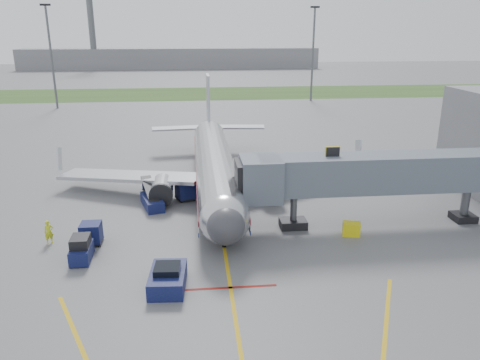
{
  "coord_description": "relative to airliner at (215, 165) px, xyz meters",
  "views": [
    {
      "loc": [
        -2.08,
        -30.38,
        15.93
      ],
      "look_at": [
        1.89,
        8.44,
        3.2
      ],
      "focal_mm": 35.0,
      "sensor_mm": 36.0,
      "label": 1
    }
  ],
  "objects": [
    {
      "name": "jet_bridge",
      "position": [
        12.86,
        -10.25,
        1.82
      ],
      "size": [
        25.3,
        4.0,
        6.9
      ],
      "color": "slate",
      "rests_on": "ground"
    },
    {
      "name": "control_tower",
      "position": [
        -40.0,
        149.75,
        14.68
      ],
      "size": [
        4.0,
        4.0,
        30.0
      ],
      "color": "#595B60",
      "rests_on": "ground"
    },
    {
      "name": "airliner",
      "position": [
        0.0,
        0.0,
        0.0
      ],
      "size": [
        32.1,
        35.67,
        10.25
      ],
      "color": "silver",
      "rests_on": "ground"
    },
    {
      "name": "apron_markings",
      "position": [
        -0.0,
        -22.65,
        -2.64
      ],
      "size": [
        21.52,
        50.0,
        0.01
      ],
      "color": "gold",
      "rests_on": "ground"
    },
    {
      "name": "pushback_tug",
      "position": [
        -4.0,
        -18.75,
        -2.01
      ],
      "size": [
        2.46,
        3.79,
        1.52
      ],
      "color": "#0D0E3A",
      "rests_on": "ground"
    },
    {
      "name": "baggage_cart_b",
      "position": [
        -6.58,
        0.91,
        -1.8
      ],
      "size": [
        1.79,
        1.79,
        1.65
      ],
      "color": "#0D0E3A",
      "rests_on": "ground"
    },
    {
      "name": "baggage_cart_c",
      "position": [
        -3.0,
        -2.63,
        -1.71
      ],
      "size": [
        2.19,
        2.19,
        1.83
      ],
      "color": "#0D0E3A",
      "rests_on": "ground"
    },
    {
      "name": "light_mast_right",
      "position": [
        25.0,
        59.75,
        8.13
      ],
      "size": [
        2.0,
        0.44,
        20.4
      ],
      "color": "#595B60",
      "rests_on": "ground"
    },
    {
      "name": "ramp_worker",
      "position": [
        -13.41,
        -11.28,
        -1.71
      ],
      "size": [
        0.81,
        0.72,
        1.87
      ],
      "primitive_type": "imported",
      "rotation": [
        0.0,
        0.0,
        0.5
      ],
      "color": "#C8D919",
      "rests_on": "ground"
    },
    {
      "name": "distant_terminal",
      "position": [
        -10.0,
        154.75,
        1.35
      ],
      "size": [
        120.0,
        14.0,
        8.0
      ],
      "primitive_type": "cube",
      "color": "slate",
      "rests_on": "ground"
    },
    {
      "name": "light_mast_left",
      "position": [
        -30.0,
        54.75,
        8.13
      ],
      "size": [
        2.0,
        0.44,
        20.4
      ],
      "color": "#595B60",
      "rests_on": "ground"
    },
    {
      "name": "grass_strip",
      "position": [
        -0.0,
        74.75,
        -2.64
      ],
      "size": [
        300.0,
        25.0,
        0.01
      ],
      "primitive_type": "cube",
      "color": "#2D4C1E",
      "rests_on": "ground"
    },
    {
      "name": "ground_power_cart",
      "position": [
        10.33,
        -12.25,
        -2.11
      ],
      "size": [
        1.55,
        1.23,
        1.1
      ],
      "color": "yellow",
      "rests_on": "ground"
    },
    {
      "name": "ground",
      "position": [
        -0.0,
        -15.25,
        -2.65
      ],
      "size": [
        400.0,
        400.0,
        0.0
      ],
      "primitive_type": "plane",
      "color": "#565659",
      "rests_on": "ground"
    },
    {
      "name": "baggage_tug",
      "position": [
        -10.33,
        -14.38,
        -1.84
      ],
      "size": [
        1.43,
        2.64,
        1.82
      ],
      "color": "#0D0E3A",
      "rests_on": "ground"
    },
    {
      "name": "baggage_cart_a",
      "position": [
        -10.15,
        -11.72,
        -1.78
      ],
      "size": [
        1.58,
        1.58,
        1.69
      ],
      "color": "#0D0E3A",
      "rests_on": "ground"
    },
    {
      "name": "belt_loader",
      "position": [
        -6.09,
        -4.25,
        -2.08
      ],
      "size": [
        2.53,
        4.85,
        2.29
      ],
      "color": "#0D0E3A",
      "rests_on": "ground"
    }
  ]
}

